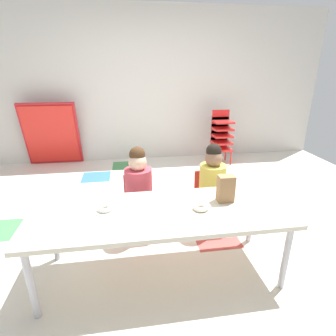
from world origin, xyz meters
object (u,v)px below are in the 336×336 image
(seated_child_near_camera, at_px, (138,184))
(donut_powdered_loose, at_px, (201,207))
(paper_plate_near_edge, at_px, (105,210))
(kid_chair_red_stack, at_px, (221,134))
(paper_bag_brown, at_px, (226,189))
(seated_child_middle_seat, at_px, (212,180))
(craft_table, at_px, (161,216))
(donut_powdered_on_plate, at_px, (105,208))
(folded_activity_table, at_px, (52,135))

(seated_child_near_camera, relative_size, donut_powdered_loose, 7.30)
(paper_plate_near_edge, bearing_deg, kid_chair_red_stack, 54.52)
(paper_bag_brown, height_order, donut_powdered_loose, paper_bag_brown)
(donut_powdered_loose, bearing_deg, seated_child_near_camera, 126.52)
(kid_chair_red_stack, bearing_deg, paper_bag_brown, -108.66)
(seated_child_middle_seat, height_order, paper_bag_brown, seated_child_middle_seat)
(craft_table, xyz_separation_m, donut_powdered_on_plate, (-0.42, 0.06, 0.07))
(seated_child_near_camera, height_order, donut_powdered_loose, seated_child_near_camera)
(paper_bag_brown, xyz_separation_m, paper_plate_near_edge, (-0.96, -0.02, -0.11))
(seated_child_near_camera, bearing_deg, donut_powdered_loose, -53.48)
(seated_child_near_camera, bearing_deg, donut_powdered_on_plate, -117.67)
(craft_table, xyz_separation_m, paper_bag_brown, (0.54, 0.08, 0.16))
(craft_table, height_order, seated_child_middle_seat, seated_child_middle_seat)
(seated_child_middle_seat, bearing_deg, seated_child_near_camera, 180.00)
(seated_child_near_camera, xyz_separation_m, donut_powdered_on_plate, (-0.27, -0.52, 0.05))
(seated_child_near_camera, distance_m, kid_chair_red_stack, 2.52)
(donut_powdered_on_plate, distance_m, donut_powdered_loose, 0.73)
(kid_chair_red_stack, bearing_deg, folded_activity_table, 173.93)
(folded_activity_table, distance_m, donut_powdered_on_plate, 3.04)
(seated_child_middle_seat, bearing_deg, donut_powdered_loose, -114.87)
(folded_activity_table, bearing_deg, kid_chair_red_stack, -6.07)
(seated_child_near_camera, distance_m, seated_child_middle_seat, 0.73)
(craft_table, bearing_deg, donut_powdered_loose, -4.41)
(folded_activity_table, bearing_deg, craft_table, -62.57)
(craft_table, distance_m, seated_child_middle_seat, 0.83)
(kid_chair_red_stack, xyz_separation_m, donut_powdered_on_plate, (-1.80, -2.53, 0.09))
(folded_activity_table, bearing_deg, paper_bag_brown, -54.07)
(seated_child_near_camera, xyz_separation_m, donut_powdered_loose, (0.45, -0.61, 0.04))
(donut_powdered_loose, bearing_deg, paper_plate_near_edge, 173.24)
(craft_table, bearing_deg, paper_plate_near_edge, 171.55)
(kid_chair_red_stack, distance_m, folded_activity_table, 2.90)
(paper_bag_brown, bearing_deg, craft_table, -171.07)
(kid_chair_red_stack, relative_size, donut_powdered_loose, 7.32)
(seated_child_middle_seat, bearing_deg, paper_bag_brown, -95.86)
(paper_bag_brown, bearing_deg, seated_child_near_camera, 143.67)
(seated_child_near_camera, bearing_deg, seated_child_middle_seat, 0.00)
(folded_activity_table, bearing_deg, donut_powdered_loose, -58.24)
(seated_child_near_camera, relative_size, kid_chair_red_stack, 1.00)
(kid_chair_red_stack, relative_size, paper_plate_near_edge, 5.11)
(donut_powdered_loose, bearing_deg, folded_activity_table, 121.76)
(craft_table, relative_size, seated_child_middle_seat, 2.13)
(seated_child_middle_seat, height_order, kid_chair_red_stack, seated_child_middle_seat)
(donut_powdered_on_plate, bearing_deg, seated_child_near_camera, 62.33)
(craft_table, height_order, folded_activity_table, folded_activity_table)
(kid_chair_red_stack, distance_m, paper_plate_near_edge, 3.11)
(seated_child_middle_seat, distance_m, folded_activity_table, 3.12)
(paper_plate_near_edge, distance_m, donut_powdered_loose, 0.73)
(folded_activity_table, xyz_separation_m, paper_bag_brown, (2.04, -2.81, 0.15))
(paper_bag_brown, bearing_deg, seated_child_middle_seat, 84.14)
(seated_child_middle_seat, bearing_deg, donut_powdered_on_plate, -152.57)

